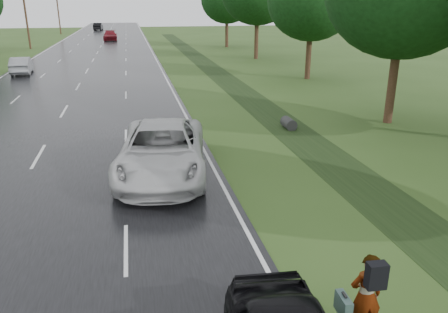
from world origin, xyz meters
TOP-DOWN VIEW (x-y plane):
  - road at (0.00, 45.00)m, footprint 14.00×180.00m
  - edge_stripe_east at (6.75, 45.00)m, footprint 0.12×180.00m
  - edge_stripe_west at (-6.75, 45.00)m, footprint 0.12×180.00m
  - center_line at (0.00, 45.00)m, footprint 0.12×180.00m
  - drainage_ditch at (11.50, 18.71)m, footprint 2.20×120.00m
  - utility_pole_far at (-9.20, 55.00)m, footprint 1.60×0.26m
  - utility_pole_distant at (-9.20, 85.00)m, footprint 1.60×0.26m
  - tree_east_c at (18.20, 24.00)m, footprint 7.00×7.00m
  - pedestrian at (7.86, -4.01)m, footprint 0.79×0.73m
  - white_pickup at (4.84, 5.00)m, footprint 3.90×6.91m
  - silver_sedan at (-5.41, 31.54)m, footprint 1.92×4.54m
  - far_car_red at (1.00, 66.93)m, footprint 2.24×5.36m
  - far_car_dark at (-2.55, 95.96)m, footprint 1.96×5.00m

SIDE VIEW (x-z plane):
  - road at x=0.00m, z-range 0.00..0.04m
  - drainage_ditch at x=11.50m, z-range -0.24..0.32m
  - edge_stripe_east at x=6.75m, z-range 0.04..0.05m
  - edge_stripe_west at x=-6.75m, z-range 0.04..0.05m
  - center_line at x=0.00m, z-range 0.04..0.05m
  - silver_sedan at x=-5.41m, z-range 0.04..1.50m
  - far_car_red at x=1.00m, z-range 0.04..1.59m
  - far_car_dark at x=-2.55m, z-range 0.04..1.66m
  - pedestrian at x=7.86m, z-range 0.03..1.78m
  - white_pickup at x=4.84m, z-range 0.04..1.86m
  - utility_pole_far at x=-9.20m, z-range 0.20..10.20m
  - utility_pole_distant at x=-9.20m, z-range 0.20..10.20m
  - tree_east_c at x=18.20m, z-range 1.49..10.78m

